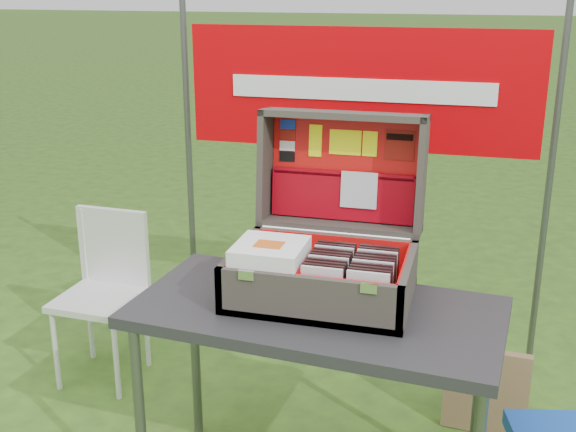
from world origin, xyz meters
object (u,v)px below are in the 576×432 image
(table, at_px, (315,406))
(suitcase, at_px, (326,212))
(chair, at_px, (99,301))
(cardboard_box, at_px, (486,391))

(table, distance_m, suitcase, 0.67)
(chair, bearing_deg, cardboard_box, 3.79)
(cardboard_box, bearing_deg, table, -129.43)
(chair, xyz_separation_m, cardboard_box, (1.71, 0.04, -0.21))
(table, height_order, suitcase, suitcase)
(suitcase, xyz_separation_m, chair, (-1.13, 0.42, -0.65))
(table, relative_size, cardboard_box, 3.40)
(table, relative_size, suitcase, 2.02)
(suitcase, distance_m, cardboard_box, 1.14)
(table, bearing_deg, cardboard_box, 50.36)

